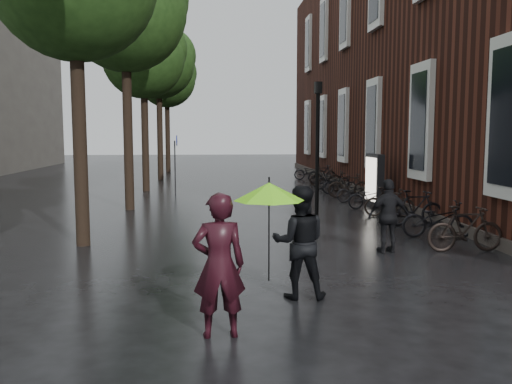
{
  "coord_description": "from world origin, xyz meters",
  "views": [
    {
      "loc": [
        -1.04,
        -5.9,
        2.66
      ],
      "look_at": [
        -0.11,
        5.5,
        1.4
      ],
      "focal_mm": 38.0,
      "sensor_mm": 36.0,
      "label": 1
    }
  ],
  "objects": [
    {
      "name": "lamp_post",
      "position": [
        2.1,
        10.1,
        2.52
      ],
      "size": [
        0.21,
        0.21,
        4.15
      ],
      "rotation": [
        0.0,
        0.0,
        0.02
      ],
      "color": "black",
      "rests_on": "ground"
    },
    {
      "name": "person_burgundy",
      "position": [
        -0.96,
        0.97,
        0.95
      ],
      "size": [
        0.73,
        0.52,
        1.9
      ],
      "primitive_type": "imported",
      "rotation": [
        0.0,
        0.0,
        3.24
      ],
      "color": "black",
      "rests_on": "ground"
    },
    {
      "name": "lime_umbrella",
      "position": [
        -0.23,
        1.74,
        1.82
      ],
      "size": [
        1.03,
        1.03,
        1.52
      ],
      "rotation": [
        0.0,
        0.0,
        0.21
      ],
      "color": "black",
      "rests_on": "ground"
    },
    {
      "name": "brick_building",
      "position": [
        10.47,
        19.46,
        5.99
      ],
      "size": [
        10.2,
        33.2,
        12.0
      ],
      "color": "#38160F",
      "rests_on": "ground"
    },
    {
      "name": "person_black",
      "position": [
        0.34,
        2.55,
        0.91
      ],
      "size": [
        0.95,
        0.77,
        1.82
      ],
      "primitive_type": "imported",
      "rotation": [
        0.0,
        0.0,
        3.05
      ],
      "color": "black",
      "rests_on": "ground"
    },
    {
      "name": "ad_lightbox",
      "position": [
        4.76,
        13.02,
        0.95
      ],
      "size": [
        0.29,
        1.26,
        1.9
      ],
      "rotation": [
        0.0,
        0.0,
        0.04
      ],
      "color": "black",
      "rests_on": "ground"
    },
    {
      "name": "cycle_sign",
      "position": [
        -2.6,
        17.71,
        1.68
      ],
      "size": [
        0.13,
        0.46,
        2.54
      ],
      "rotation": [
        0.0,
        0.0,
        0.01
      ],
      "color": "#262628",
      "rests_on": "ground"
    },
    {
      "name": "ground",
      "position": [
        0.0,
        0.0,
        0.0
      ],
      "size": [
        120.0,
        120.0,
        0.0
      ],
      "primitive_type": "plane",
      "color": "black"
    },
    {
      "name": "parked_bicycles",
      "position": [
        4.57,
        14.55,
        0.47
      ],
      "size": [
        2.08,
        19.24,
        1.05
      ],
      "color": "black",
      "rests_on": "ground"
    },
    {
      "name": "street_trees",
      "position": [
        -3.99,
        15.91,
        6.34
      ],
      "size": [
        4.33,
        34.03,
        8.91
      ],
      "color": "black",
      "rests_on": "ground"
    },
    {
      "name": "pedestrian_walking",
      "position": [
        2.84,
        5.66,
        0.82
      ],
      "size": [
        1.02,
        0.55,
        1.65
      ],
      "primitive_type": "imported",
      "rotation": [
        0.0,
        0.0,
        3.3
      ],
      "color": "black",
      "rests_on": "ground"
    }
  ]
}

